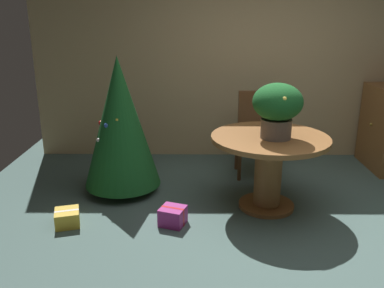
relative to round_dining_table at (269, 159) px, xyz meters
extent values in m
plane|color=#4C6660|center=(0.12, -0.51, -0.52)|extent=(6.60, 6.60, 0.00)
cube|color=tan|center=(0.12, 1.69, 0.78)|extent=(6.00, 0.10, 2.60)
cylinder|color=brown|center=(0.00, 0.00, -0.50)|extent=(0.56, 0.56, 0.04)
cylinder|color=brown|center=(0.00, 0.00, -0.14)|extent=(0.27, 0.27, 0.67)
cylinder|color=brown|center=(0.00, 0.00, 0.21)|extent=(1.15, 1.15, 0.05)
cylinder|color=#665B51|center=(0.04, -0.06, 0.33)|extent=(0.29, 0.29, 0.19)
ellipsoid|color=#195623|center=(0.04, -0.06, 0.59)|extent=(0.47, 0.47, 0.35)
sphere|color=#EAD14C|center=(0.06, -0.25, 0.65)|extent=(0.05, 0.05, 0.05)
sphere|color=#EAD14C|center=(-0.10, -0.15, 0.60)|extent=(0.06, 0.06, 0.06)
sphere|color=#EAD14C|center=(-0.06, -0.09, 0.62)|extent=(0.08, 0.08, 0.08)
cylinder|color=brown|center=(0.21, 0.71, -0.29)|extent=(0.04, 0.04, 0.46)
cylinder|color=brown|center=(-0.21, 0.71, -0.29)|extent=(0.04, 0.04, 0.46)
cylinder|color=brown|center=(0.21, 1.08, -0.29)|extent=(0.04, 0.04, 0.46)
cylinder|color=brown|center=(-0.21, 1.08, -0.29)|extent=(0.04, 0.04, 0.46)
cube|color=brown|center=(0.00, 0.89, -0.04)|extent=(0.46, 0.41, 0.05)
cube|color=brown|center=(0.00, 1.07, 0.24)|extent=(0.42, 0.05, 0.50)
cylinder|color=brown|center=(-1.53, 0.38, -0.47)|extent=(0.10, 0.10, 0.09)
cone|color=#195623|center=(-1.53, 0.38, 0.27)|extent=(0.83, 0.83, 1.40)
sphere|color=red|center=(-1.64, 0.45, 0.53)|extent=(0.07, 0.07, 0.07)
sphere|color=gold|center=(-1.81, 0.27, -0.18)|extent=(0.05, 0.05, 0.05)
sphere|color=gold|center=(-1.53, 0.22, 0.34)|extent=(0.05, 0.05, 0.05)
sphere|color=#2D51A8|center=(-1.64, 0.23, 0.28)|extent=(0.05, 0.05, 0.05)
sphere|color=silver|center=(-1.74, 0.25, 0.12)|extent=(0.04, 0.04, 0.04)
sphere|color=silver|center=(-1.79, 0.53, -0.13)|extent=(0.06, 0.06, 0.06)
sphere|color=red|center=(-1.73, 0.37, 0.27)|extent=(0.05, 0.05, 0.05)
cube|color=gold|center=(-1.92, -0.40, -0.45)|extent=(0.27, 0.28, 0.15)
cube|color=silver|center=(-1.92, -0.40, -0.45)|extent=(0.22, 0.09, 0.15)
cube|color=#9E287A|center=(-0.94, -0.38, -0.43)|extent=(0.28, 0.27, 0.17)
cube|color=red|center=(-0.94, -0.38, -0.43)|extent=(0.22, 0.10, 0.17)
sphere|color=#B29338|center=(1.47, 1.16, 0.05)|extent=(0.04, 0.04, 0.04)
camera|label=1|loc=(-0.72, -3.82, 1.36)|focal=38.23mm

